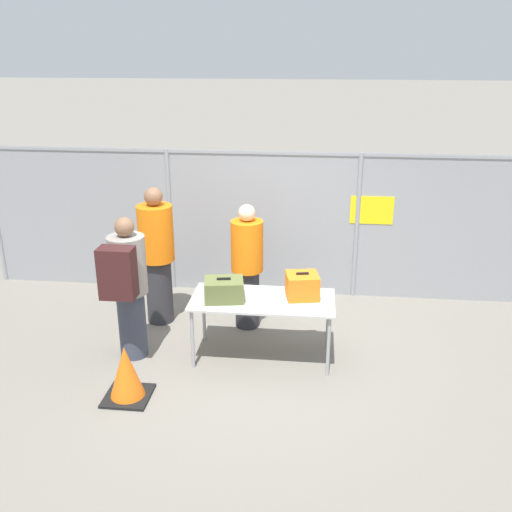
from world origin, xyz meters
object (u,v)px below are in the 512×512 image
at_px(security_worker_near, 247,265).
at_px(inspection_table, 263,304).
at_px(suitcase_olive, 224,290).
at_px(security_worker_far, 157,254).
at_px(traveler_hooded, 127,284).
at_px(utility_trailer, 318,227).
at_px(traffic_cone, 126,374).
at_px(suitcase_orange, 302,286).

bearing_deg(security_worker_near, inspection_table, 104.08).
bearing_deg(suitcase_olive, security_worker_far, 139.82).
xyz_separation_m(suitcase_olive, traveler_hooded, (-1.09, -0.13, 0.07)).
bearing_deg(inspection_table, utility_trailer, 81.37).
height_order(suitcase_olive, traffic_cone, suitcase_olive).
height_order(traveler_hooded, security_worker_near, traveler_hooded).
bearing_deg(suitcase_orange, traffic_cone, -148.06).
bearing_deg(traffic_cone, suitcase_olive, 46.48).
xyz_separation_m(security_worker_near, traffic_cone, (-1.04, -1.78, -0.58)).
bearing_deg(security_worker_far, suitcase_olive, 160.29).
xyz_separation_m(suitcase_orange, security_worker_far, (-1.90, 0.69, 0.06)).
distance_m(traveler_hooded, traffic_cone, 1.06).
bearing_deg(traffic_cone, security_worker_far, 94.25).
bearing_deg(traveler_hooded, inspection_table, 7.09).
distance_m(inspection_table, security_worker_far, 1.68).
bearing_deg(utility_trailer, security_worker_near, -105.45).
bearing_deg(traveler_hooded, security_worker_far, 85.82).
bearing_deg(security_worker_far, traffic_cone, 114.71).
height_order(security_worker_near, traffic_cone, security_worker_near).
height_order(suitcase_orange, traffic_cone, suitcase_orange).
bearing_deg(inspection_table, security_worker_near, 109.68).
distance_m(traveler_hooded, utility_trailer, 4.70).
height_order(suitcase_orange, utility_trailer, suitcase_orange).
bearing_deg(traffic_cone, utility_trailer, 68.80).
height_order(suitcase_olive, security_worker_near, security_worker_near).
bearing_deg(suitcase_olive, traveler_hooded, -173.30).
distance_m(inspection_table, security_worker_near, 0.84).
bearing_deg(utility_trailer, inspection_table, -98.63).
bearing_deg(traveler_hooded, security_worker_near, 37.83).
distance_m(traveler_hooded, security_worker_near, 1.58).
distance_m(suitcase_orange, traveler_hooded, 2.00).
distance_m(suitcase_olive, traffic_cone, 1.42).
height_order(traveler_hooded, security_worker_far, security_worker_far).
bearing_deg(suitcase_olive, traffic_cone, -133.52).
distance_m(suitcase_olive, security_worker_far, 1.34).
relative_size(suitcase_orange, traveler_hooded, 0.24).
relative_size(traveler_hooded, traffic_cone, 2.88).
relative_size(inspection_table, suitcase_orange, 3.96).
relative_size(suitcase_olive, traffic_cone, 0.83).
xyz_separation_m(inspection_table, security_worker_near, (-0.28, 0.78, 0.16)).
height_order(traveler_hooded, utility_trailer, traveler_hooded).
bearing_deg(traveler_hooded, utility_trailer, 62.78).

